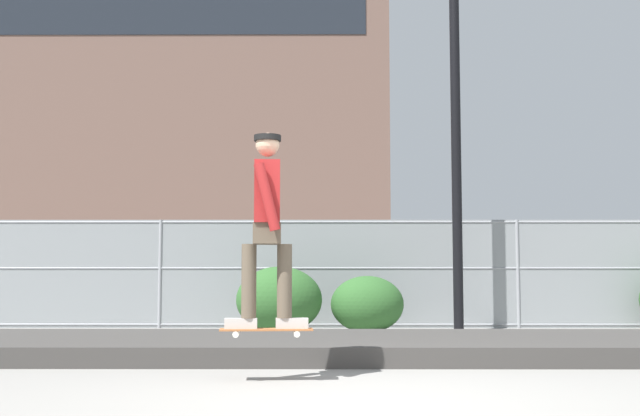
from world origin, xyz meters
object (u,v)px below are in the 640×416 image
at_px(skateboard, 266,330).
at_px(parked_car_far, 606,278).
at_px(parked_car_mid, 325,278).
at_px(shrub_center, 367,304).
at_px(shrub_left, 279,300).
at_px(street_lamp, 455,70).
at_px(parked_car_near, 71,278).
at_px(skater, 267,217).

bearing_deg(skateboard, parked_car_far, 56.84).
xyz_separation_m(parked_car_mid, shrub_center, (0.66, -4.30, -0.39)).
bearing_deg(shrub_left, parked_car_far, 34.20).
bearing_deg(parked_car_mid, street_lamp, -62.47).
relative_size(skateboard, shrub_left, 0.61).
relative_size(parked_car_mid, shrub_center, 3.92).
bearing_deg(parked_car_far, parked_car_near, -178.11).
distance_m(skateboard, shrub_left, 5.43).
bearing_deg(street_lamp, shrub_center, -171.92).
height_order(parked_car_far, shrub_left, parked_car_far).
height_order(parked_car_near, parked_car_far, same).
distance_m(skater, street_lamp, 6.96).
xyz_separation_m(street_lamp, parked_car_far, (3.89, 4.22, -3.42)).
distance_m(skateboard, parked_car_far, 11.96).
bearing_deg(shrub_center, street_lamp, 8.08).
relative_size(parked_car_mid, parked_car_far, 1.02).
bearing_deg(skateboard, parked_car_near, 116.58).
bearing_deg(shrub_left, street_lamp, 7.16).
bearing_deg(street_lamp, skater, -114.59).
height_order(parked_car_near, shrub_left, parked_car_near).
height_order(skateboard, skater, skater).
bearing_deg(skateboard, street_lamp, 65.41).
height_order(street_lamp, shrub_center, street_lamp).
bearing_deg(parked_car_near, shrub_center, -34.10).
xyz_separation_m(skateboard, shrub_left, (-0.20, 5.43, 0.08)).
relative_size(skater, shrub_center, 1.48).
bearing_deg(parked_car_far, street_lamp, -132.66).
distance_m(skateboard, street_lamp, 7.42).
bearing_deg(parked_car_mid, shrub_left, -99.15).
bearing_deg(skater, parked_car_far, 56.84).
bearing_deg(shrub_left, shrub_center, 6.16).
height_order(skateboard, street_lamp, street_lamp).
bearing_deg(shrub_center, parked_car_near, 145.90).
height_order(parked_car_near, shrub_center, parked_car_near).
distance_m(street_lamp, shrub_left, 4.71).
distance_m(shrub_left, shrub_center, 1.39).
bearing_deg(parked_car_near, skateboard, -63.42).
distance_m(skater, shrub_center, 5.78).
relative_size(skater, parked_car_near, 0.39).
bearing_deg(shrub_left, skater, -87.85).
relative_size(parked_car_far, shrub_center, 3.84).
bearing_deg(parked_car_near, shrub_left, -42.35).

